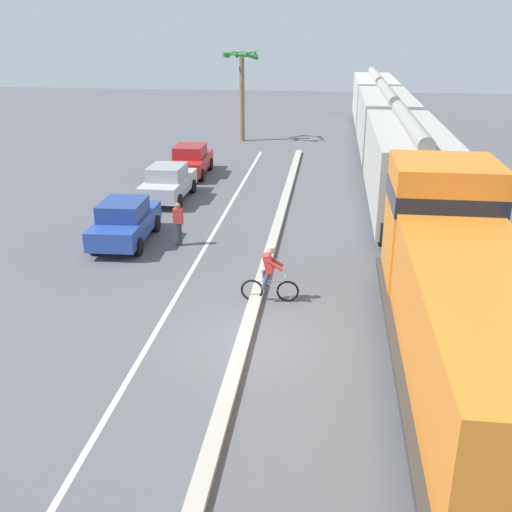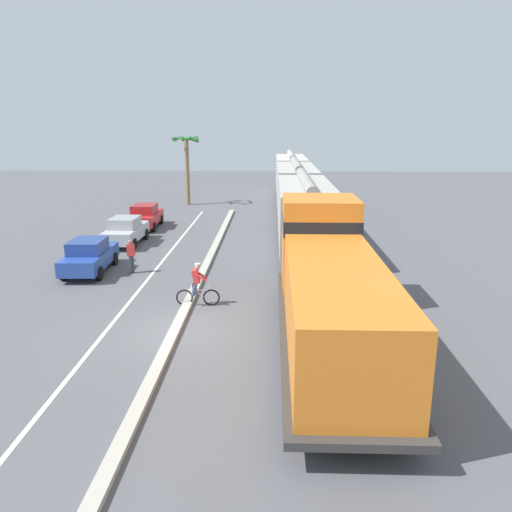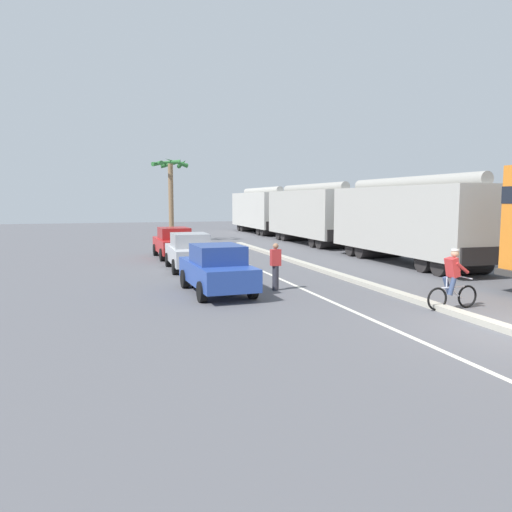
{
  "view_description": "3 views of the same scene",
  "coord_description": "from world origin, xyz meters",
  "px_view_note": "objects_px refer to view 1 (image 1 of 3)",
  "views": [
    {
      "loc": [
        2.0,
        -13.38,
        7.67
      ],
      "look_at": [
        -0.03,
        2.7,
        1.31
      ],
      "focal_mm": 42.0,
      "sensor_mm": 36.0,
      "label": 1
    },
    {
      "loc": [
        3.29,
        -15.83,
        6.89
      ],
      "look_at": [
        2.65,
        3.3,
        1.81
      ],
      "focal_mm": 35.0,
      "sensor_mm": 36.0,
      "label": 2
    },
    {
      "loc": [
        -8.99,
        -9.13,
        3.09
      ],
      "look_at": [
        -3.58,
        8.41,
        1.01
      ],
      "focal_mm": 35.0,
      "sensor_mm": 36.0,
      "label": 3
    }
  ],
  "objects_px": {
    "hopper_car_lead": "(406,167)",
    "pedestrian_by_cars": "(178,223)",
    "locomotive": "(462,299)",
    "palm_tree_near": "(241,72)",
    "hopper_car_middle": "(385,123)",
    "parked_car_blue": "(125,221)",
    "parked_car_red": "(191,160)",
    "parked_car_silver": "(168,182)",
    "hopper_car_trailing": "(374,100)",
    "cyclist": "(269,275)"
  },
  "relations": [
    {
      "from": "hopper_car_lead",
      "to": "palm_tree_near",
      "type": "height_order",
      "value": "palm_tree_near"
    },
    {
      "from": "parked_car_silver",
      "to": "pedestrian_by_cars",
      "type": "xyz_separation_m",
      "value": [
        1.95,
        -5.87,
        0.03
      ]
    },
    {
      "from": "hopper_car_trailing",
      "to": "palm_tree_near",
      "type": "bearing_deg",
      "value": -142.39
    },
    {
      "from": "locomotive",
      "to": "parked_car_red",
      "type": "bearing_deg",
      "value": 120.19
    },
    {
      "from": "hopper_car_lead",
      "to": "palm_tree_near",
      "type": "xyz_separation_m",
      "value": [
        -9.25,
        16.07,
        2.49
      ]
    },
    {
      "from": "cyclist",
      "to": "pedestrian_by_cars",
      "type": "relative_size",
      "value": 1.06
    },
    {
      "from": "hopper_car_lead",
      "to": "parked_car_silver",
      "type": "relative_size",
      "value": 2.51
    },
    {
      "from": "locomotive",
      "to": "hopper_car_lead",
      "type": "distance_m",
      "value": 12.16
    },
    {
      "from": "hopper_car_middle",
      "to": "parked_car_blue",
      "type": "distance_m",
      "value": 19.45
    },
    {
      "from": "palm_tree_near",
      "to": "pedestrian_by_cars",
      "type": "bearing_deg",
      "value": -87.88
    },
    {
      "from": "locomotive",
      "to": "hopper_car_lead",
      "type": "height_order",
      "value": "locomotive"
    },
    {
      "from": "locomotive",
      "to": "pedestrian_by_cars",
      "type": "bearing_deg",
      "value": 138.98
    },
    {
      "from": "parked_car_blue",
      "to": "parked_car_silver",
      "type": "relative_size",
      "value": 1.01
    },
    {
      "from": "pedestrian_by_cars",
      "to": "hopper_car_middle",
      "type": "bearing_deg",
      "value": 62.62
    },
    {
      "from": "parked_car_red",
      "to": "cyclist",
      "type": "xyz_separation_m",
      "value": [
        5.77,
        -14.91,
        0.0
      ]
    },
    {
      "from": "palm_tree_near",
      "to": "hopper_car_middle",
      "type": "bearing_deg",
      "value": -25.8
    },
    {
      "from": "hopper_car_trailing",
      "to": "hopper_car_lead",
      "type": "bearing_deg",
      "value": -90.0
    },
    {
      "from": "hopper_car_lead",
      "to": "hopper_car_middle",
      "type": "xyz_separation_m",
      "value": [
        0.0,
        11.6,
        0.0
      ]
    },
    {
      "from": "locomotive",
      "to": "hopper_car_middle",
      "type": "distance_m",
      "value": 23.76
    },
    {
      "from": "cyclist",
      "to": "pedestrian_by_cars",
      "type": "distance_m",
      "value": 5.71
    },
    {
      "from": "hopper_car_trailing",
      "to": "locomotive",
      "type": "bearing_deg",
      "value": -90.0
    },
    {
      "from": "hopper_car_middle",
      "to": "hopper_car_trailing",
      "type": "distance_m",
      "value": 11.6
    },
    {
      "from": "parked_car_blue",
      "to": "pedestrian_by_cars",
      "type": "xyz_separation_m",
      "value": [
        2.03,
        -0.07,
        0.03
      ]
    },
    {
      "from": "parked_car_blue",
      "to": "parked_car_silver",
      "type": "bearing_deg",
      "value": 89.22
    },
    {
      "from": "hopper_car_lead",
      "to": "parked_car_silver",
      "type": "distance_m",
      "value": 10.57
    },
    {
      "from": "cyclist",
      "to": "parked_car_silver",
      "type": "bearing_deg",
      "value": 119.43
    },
    {
      "from": "parked_car_red",
      "to": "pedestrian_by_cars",
      "type": "xyz_separation_m",
      "value": [
        1.99,
        -10.63,
        0.03
      ]
    },
    {
      "from": "cyclist",
      "to": "pedestrian_by_cars",
      "type": "height_order",
      "value": "cyclist"
    },
    {
      "from": "palm_tree_near",
      "to": "parked_car_silver",
      "type": "bearing_deg",
      "value": -94.52
    },
    {
      "from": "parked_car_blue",
      "to": "parked_car_red",
      "type": "bearing_deg",
      "value": 89.79
    },
    {
      "from": "pedestrian_by_cars",
      "to": "parked_car_blue",
      "type": "bearing_deg",
      "value": 178.07
    },
    {
      "from": "hopper_car_trailing",
      "to": "parked_car_blue",
      "type": "distance_m",
      "value": 29.85
    },
    {
      "from": "hopper_car_lead",
      "to": "parked_car_blue",
      "type": "xyz_separation_m",
      "value": [
        -10.51,
        -4.71,
        -1.26
      ]
    },
    {
      "from": "locomotive",
      "to": "palm_tree_near",
      "type": "bearing_deg",
      "value": 108.15
    },
    {
      "from": "parked_car_silver",
      "to": "cyclist",
      "type": "bearing_deg",
      "value": -60.57
    },
    {
      "from": "locomotive",
      "to": "parked_car_silver",
      "type": "bearing_deg",
      "value": 128.23
    },
    {
      "from": "hopper_car_lead",
      "to": "pedestrian_by_cars",
      "type": "xyz_separation_m",
      "value": [
        -8.48,
        -4.78,
        -1.23
      ]
    },
    {
      "from": "hopper_car_middle",
      "to": "parked_car_blue",
      "type": "bearing_deg",
      "value": -122.81
    },
    {
      "from": "hopper_car_trailing",
      "to": "parked_car_blue",
      "type": "bearing_deg",
      "value": -110.64
    },
    {
      "from": "palm_tree_near",
      "to": "pedestrian_by_cars",
      "type": "relative_size",
      "value": 3.75
    },
    {
      "from": "hopper_car_lead",
      "to": "pedestrian_by_cars",
      "type": "relative_size",
      "value": 6.54
    },
    {
      "from": "hopper_car_trailing",
      "to": "cyclist",
      "type": "distance_m",
      "value": 32.63
    },
    {
      "from": "hopper_car_lead",
      "to": "hopper_car_middle",
      "type": "relative_size",
      "value": 1.0
    },
    {
      "from": "parked_car_red",
      "to": "palm_tree_near",
      "type": "height_order",
      "value": "palm_tree_near"
    },
    {
      "from": "locomotive",
      "to": "palm_tree_near",
      "type": "distance_m",
      "value": 29.84
    },
    {
      "from": "hopper_car_trailing",
      "to": "parked_car_blue",
      "type": "xyz_separation_m",
      "value": [
        -10.51,
        -27.91,
        -1.26
      ]
    },
    {
      "from": "hopper_car_middle",
      "to": "cyclist",
      "type": "distance_m",
      "value": 21.23
    },
    {
      "from": "hopper_car_trailing",
      "to": "palm_tree_near",
      "type": "xyz_separation_m",
      "value": [
        -9.25,
        -7.13,
        2.49
      ]
    },
    {
      "from": "hopper_car_middle",
      "to": "parked_car_silver",
      "type": "xyz_separation_m",
      "value": [
        -10.44,
        -10.51,
        -1.26
      ]
    },
    {
      "from": "parked_car_silver",
      "to": "pedestrian_by_cars",
      "type": "relative_size",
      "value": 2.61
    }
  ]
}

